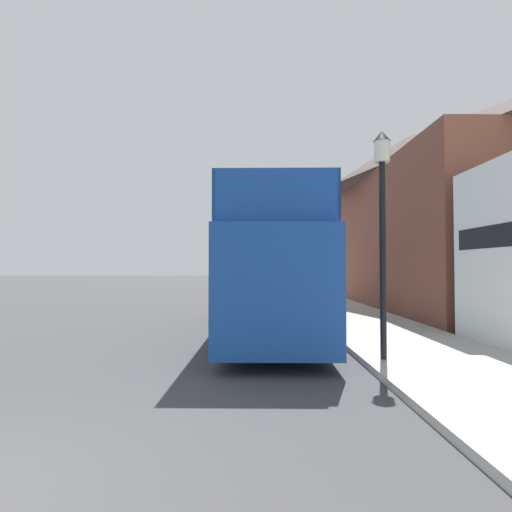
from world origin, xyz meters
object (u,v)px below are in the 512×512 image
at_px(lamp_post_nearest, 382,201).
at_px(lamp_post_second, 318,236).
at_px(tour_bus, 271,273).
at_px(parked_car_ahead_of_bus, 275,294).

xyz_separation_m(lamp_post_nearest, lamp_post_second, (-0.06, 7.64, -0.14)).
xyz_separation_m(tour_bus, lamp_post_nearest, (2.13, -4.56, 1.58)).
relative_size(parked_car_ahead_of_bus, lamp_post_nearest, 0.83).
xyz_separation_m(parked_car_ahead_of_bus, lamp_post_nearest, (1.54, -12.12, 2.77)).
bearing_deg(tour_bus, lamp_post_second, 57.71).
bearing_deg(lamp_post_second, parked_car_ahead_of_bus, 108.36).
bearing_deg(parked_car_ahead_of_bus, lamp_post_nearest, -81.92).
distance_m(tour_bus, lamp_post_second, 3.98).
xyz_separation_m(parked_car_ahead_of_bus, lamp_post_second, (1.49, -4.48, 2.63)).
distance_m(tour_bus, parked_car_ahead_of_bus, 7.67).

